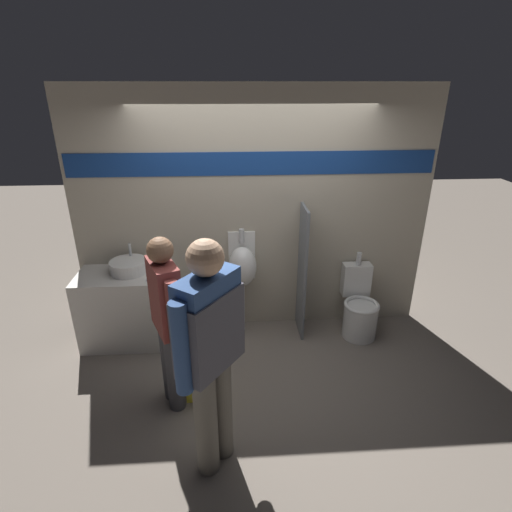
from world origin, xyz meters
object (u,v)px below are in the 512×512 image
object	(u,v)px
person_in_vest	(210,346)
shopping_bag	(202,382)
sink_basin	(129,266)
cell_phone	(150,278)
urinal_near_counter	(242,266)
toilet	(359,309)
person_with_lanyard	(167,318)

from	to	relation	value
person_in_vest	shopping_bag	xyz separation A→B (m)	(-0.14, 0.68, -0.90)
sink_basin	cell_phone	xyz separation A→B (m)	(0.25, -0.17, -0.06)
sink_basin	cell_phone	world-z (taller)	sink_basin
urinal_near_counter	sink_basin	bearing A→B (deg)	-176.49
person_in_vest	urinal_near_counter	bearing A→B (deg)	28.12
toilet	urinal_near_counter	bearing A→B (deg)	173.25
sink_basin	person_in_vest	size ratio (longest dim) A/B	0.21
shopping_bag	cell_phone	bearing A→B (deg)	122.87
toilet	person_in_vest	bearing A→B (deg)	-134.67
person_in_vest	toilet	bearing A→B (deg)	-7.77
sink_basin	person_in_vest	distance (m)	1.95
person_in_vest	person_with_lanyard	world-z (taller)	person_in_vest
urinal_near_counter	person_with_lanyard	world-z (taller)	person_with_lanyard
person_in_vest	shopping_bag	size ratio (longest dim) A/B	4.03
person_in_vest	cell_phone	bearing A→B (deg)	61.12
urinal_near_counter	toilet	distance (m)	1.43
urinal_near_counter	person_with_lanyard	bearing A→B (deg)	-120.54
urinal_near_counter	shopping_bag	xyz separation A→B (m)	(-0.42, -1.09, -0.65)
person_in_vest	person_with_lanyard	bearing A→B (deg)	68.02
person_in_vest	shopping_bag	world-z (taller)	person_in_vest
cell_phone	urinal_near_counter	distance (m)	0.99
sink_basin	urinal_near_counter	size ratio (longest dim) A/B	0.32
sink_basin	toilet	world-z (taller)	sink_basin
shopping_bag	toilet	bearing A→B (deg)	28.21
cell_phone	person_in_vest	xyz separation A→B (m)	(0.69, -1.53, 0.23)
cell_phone	toilet	distance (m)	2.35
cell_phone	person_with_lanyard	size ratio (longest dim) A/B	0.09
cell_phone	person_in_vest	bearing A→B (deg)	-65.78
cell_phone	shopping_bag	bearing A→B (deg)	-57.13
person_in_vest	person_with_lanyard	distance (m)	0.78
cell_phone	person_in_vest	size ratio (longest dim) A/B	0.08
cell_phone	sink_basin	bearing A→B (deg)	146.19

